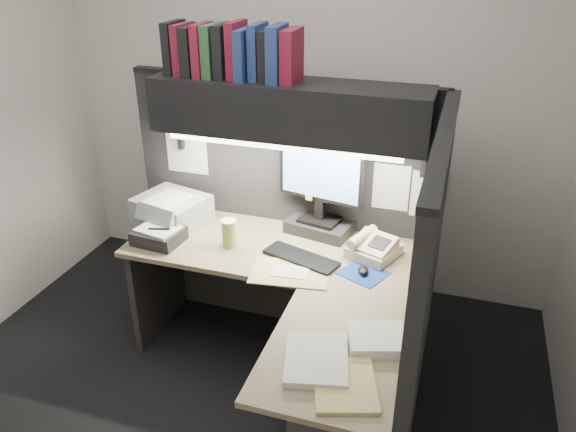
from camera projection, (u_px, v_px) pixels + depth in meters
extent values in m
plane|color=black|center=(226.00, 405.00, 3.13)|extent=(3.50, 3.50, 0.00)
cube|color=silver|center=(305.00, 100.00, 3.80)|extent=(3.50, 0.04, 2.70)
cube|color=black|center=(283.00, 208.00, 3.56)|extent=(1.90, 0.06, 1.60)
cube|color=black|center=(423.00, 300.00, 2.66)|extent=(0.06, 1.50, 1.60)
cube|color=#8B7858|center=(274.00, 249.00, 3.26)|extent=(1.70, 0.68, 0.03)
cube|color=#8B7858|center=(336.00, 352.00, 2.46)|extent=(0.60, 0.85, 0.03)
cube|color=#2C2927|center=(290.00, 276.00, 3.68)|extent=(1.61, 0.02, 0.70)
cube|color=#2C2927|center=(159.00, 279.00, 3.64)|extent=(0.04, 0.61, 0.70)
cube|color=black|center=(288.00, 109.00, 3.06)|extent=(1.55, 0.34, 0.30)
cylinder|color=white|center=(281.00, 147.00, 3.02)|extent=(1.32, 0.04, 0.04)
cube|color=black|center=(319.00, 227.00, 3.40)|extent=(0.42, 0.30, 0.07)
cube|color=black|center=(320.00, 209.00, 3.35)|extent=(0.06, 0.05, 0.13)
cube|color=black|center=(321.00, 172.00, 3.24)|extent=(0.52, 0.14, 0.35)
cube|color=#6A9FE8|center=(320.00, 173.00, 3.22)|extent=(0.48, 0.10, 0.31)
cube|color=black|center=(301.00, 258.00, 3.13)|extent=(0.46, 0.27, 0.02)
cube|color=navy|center=(363.00, 273.00, 3.00)|extent=(0.29, 0.28, 0.00)
ellipsoid|color=black|center=(363.00, 270.00, 2.99)|extent=(0.07, 0.10, 0.03)
cube|color=beige|center=(374.00, 248.00, 3.15)|extent=(0.32, 0.32, 0.10)
cylinder|color=#A0AF46|center=(229.00, 234.00, 3.23)|extent=(0.11, 0.11, 0.15)
cube|color=#9CA0A2|center=(172.00, 209.00, 3.52)|extent=(0.48, 0.43, 0.16)
cube|color=black|center=(159.00, 236.00, 3.29)|extent=(0.28, 0.24, 0.08)
cube|color=tan|center=(290.00, 273.00, 3.00)|extent=(0.45, 0.33, 0.01)
cube|color=white|center=(377.00, 339.00, 2.47)|extent=(0.30, 0.28, 0.05)
cube|color=white|center=(316.00, 359.00, 2.37)|extent=(0.33, 0.38, 0.03)
cube|color=tan|center=(345.00, 385.00, 2.24)|extent=(0.33, 0.37, 0.02)
cube|color=black|center=(175.00, 47.00, 3.14)|extent=(0.05, 0.22, 0.28)
cube|color=maroon|center=(184.00, 49.00, 3.12)|extent=(0.05, 0.22, 0.27)
cube|color=black|center=(192.00, 50.00, 3.09)|extent=(0.06, 0.22, 0.27)
cube|color=maroon|center=(203.00, 50.00, 3.06)|extent=(0.05, 0.22, 0.28)
cube|color=#295330|center=(213.00, 51.00, 3.05)|extent=(0.06, 0.22, 0.28)
cube|color=black|center=(225.00, 51.00, 3.03)|extent=(0.05, 0.22, 0.28)
cube|color=maroon|center=(237.00, 50.00, 3.02)|extent=(0.05, 0.22, 0.30)
cube|color=navy|center=(245.00, 54.00, 2.99)|extent=(0.05, 0.22, 0.26)
cube|color=navy|center=(258.00, 51.00, 3.00)|extent=(0.05, 0.22, 0.29)
cube|color=black|center=(269.00, 55.00, 2.98)|extent=(0.05, 0.22, 0.26)
cube|color=navy|center=(277.00, 54.00, 2.93)|extent=(0.07, 0.22, 0.29)
cube|color=maroon|center=(292.00, 56.00, 2.93)|extent=(0.07, 0.22, 0.27)
cube|color=white|center=(391.00, 187.00, 3.23)|extent=(0.21, 0.00, 0.28)
cube|color=white|center=(430.00, 195.00, 3.18)|extent=(0.21, 0.00, 0.28)
cube|color=white|center=(186.00, 147.00, 3.54)|extent=(0.28, 0.00, 0.34)
cube|color=black|center=(418.00, 275.00, 2.45)|extent=(0.00, 0.18, 0.22)
cube|color=white|center=(406.00, 336.00, 2.19)|extent=(0.00, 0.21, 0.28)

